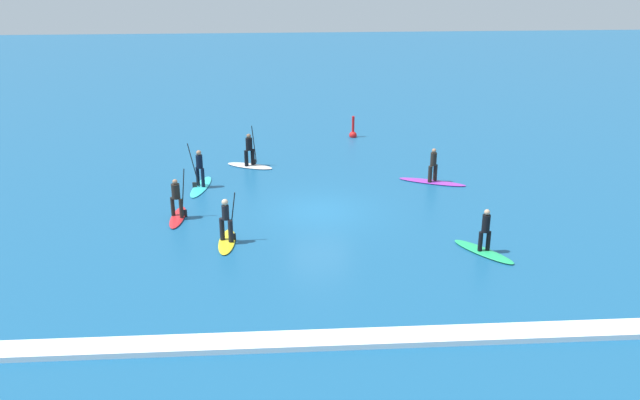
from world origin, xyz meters
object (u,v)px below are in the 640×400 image
surfer_on_teal_board (200,178)px  marker_buoy (353,133)px  surfer_on_white_board (250,158)px  surfer_on_purple_board (433,175)px  surfer_on_green_board (484,243)px  surfer_on_yellow_board (227,232)px  surfer_on_red_board (177,207)px

surfer_on_teal_board → marker_buoy: surfer_on_teal_board is taller
marker_buoy → surfer_on_white_board: bearing=-138.5°
surfer_on_purple_board → surfer_on_teal_board: 11.11m
surfer_on_white_board → surfer_on_green_board: 14.28m
surfer_on_yellow_board → surfer_on_purple_board: surfer_on_yellow_board is taller
surfer_on_teal_board → marker_buoy: size_ratio=2.21×
surfer_on_white_board → surfer_on_teal_board: surfer_on_teal_board is taller
surfer_on_purple_board → surfer_on_red_board: bearing=41.7°
marker_buoy → surfer_on_purple_board: bearing=-70.6°
surfer_on_green_board → surfer_on_red_board: bearing=35.1°
surfer_on_white_board → surfer_on_teal_board: bearing=-101.4°
surfer_on_yellow_board → surfer_on_green_board: (9.67, -1.56, -0.08)m
surfer_on_purple_board → marker_buoy: surfer_on_purple_board is taller
marker_buoy → surfer_on_red_board: bearing=-125.9°
marker_buoy → surfer_on_yellow_board: bearing=-114.0°
surfer_on_red_board → marker_buoy: 14.95m
surfer_on_yellow_board → marker_buoy: 16.13m
surfer_on_red_board → surfer_on_purple_board: (11.70, 3.77, -0.11)m
surfer_on_purple_board → surfer_on_green_board: (0.19, -7.95, -0.01)m
surfer_on_purple_board → marker_buoy: size_ratio=2.34×
surfer_on_red_board → surfer_on_teal_board: surfer_on_teal_board is taller
surfer_on_white_board → surfer_on_teal_board: 3.78m
surfer_on_purple_board → surfer_on_white_board: bearing=4.7°
surfer_on_yellow_board → surfer_on_green_board: 9.80m
surfer_on_white_board → surfer_on_green_board: surfer_on_white_board is taller
surfer_on_yellow_board → surfer_on_teal_board: size_ratio=0.80×
surfer_on_white_board → surfer_on_purple_board: size_ratio=0.81×
surfer_on_white_board → surfer_on_red_board: 7.41m
surfer_on_yellow_board → surfer_on_teal_board: bearing=16.0°
surfer_on_purple_board → surfer_on_teal_board: size_ratio=1.06×
surfer_on_white_board → surfer_on_purple_board: bearing=5.7°
surfer_on_teal_board → surfer_on_green_board: 13.84m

